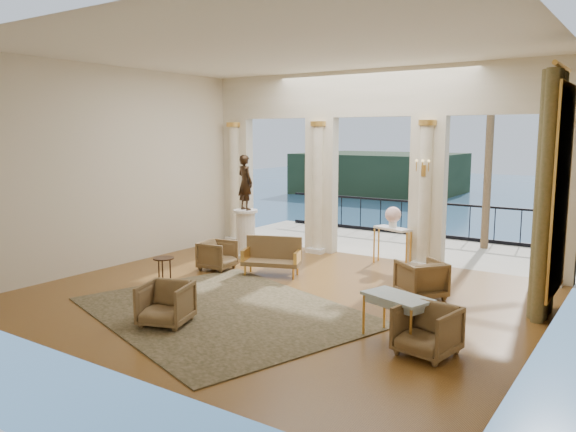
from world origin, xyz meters
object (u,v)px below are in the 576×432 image
Objects in this scene: armchair_d at (217,254)px; game_table at (397,300)px; armchair_c at (421,277)px; settee at (272,256)px; statue at (245,182)px; console_table at (393,234)px; side_table at (164,262)px; armchair_a at (166,302)px; pedestal at (246,234)px; armchair_b at (427,328)px.

game_table is at bearing -118.17° from armchair_d.
armchair_c is 4.58m from armchair_d.
statue reaches higher than settee.
console_table is at bearing -140.07° from statue.
game_table reaches higher than side_table.
settee reaches higher than armchair_a.
settee is at bearing -34.38° from pedestal.
armchair_b is at bearing -7.46° from game_table.
settee is at bearing 168.80° from game_table.
game_table is (-0.56, 0.27, 0.23)m from armchair_b.
armchair_a is at bearing 0.37° from armchair_c.
armchair_d is (-4.56, -0.44, -0.03)m from armchair_c.
game_table is at bearing 49.83° from armchair_c.
statue is 3.72m from console_table.
pedestal reaches higher than console_table.
armchair_d is at bearing 97.97° from side_table.
statue is at bearing 167.41° from game_table.
statue is at bearing 94.54° from armchair_a.
armchair_b is 4.97m from settee.
armchair_a is at bearing -153.78° from armchair_b.
console_table is at bearing 128.30° from armchair_b.
statue is (-2.04, 4.65, 1.46)m from armchair_a.
game_table is 1.72× the size of side_table.
side_table is at bearing -172.85° from armchair_b.
armchair_d is at bearing 173.58° from settee.
armchair_a is 6.08m from console_table.
statue is at bearing -138.81° from console_table.
settee is at bearing -106.39° from console_table.
armchair_b is 7.02m from statue.
armchair_d is 1.89m from side_table.
statue reaches higher than armchair_d.
armchair_a is 0.65× the size of pedestal.
armchair_a is 1.06× the size of armchair_d.
armchair_d is 1.10× the size of side_table.
armchair_c is at bearing -11.12° from pedestal.
settee is 4.36m from game_table.
settee is at bearing 65.04° from side_table.
settee is 1.20× the size of game_table.
pedestal is 1.27m from statue.
pedestal reaches higher than armchair_c.
armchair_b is at bearing -41.72° from console_table.
pedestal is at bearing 159.12° from armchair_b.
armchair_c is at bearing -35.53° from console_table.
armchair_b is 0.66× the size of pedestal.
armchair_a reaches higher than game_table.
game_table is 6.25m from pedestal.
armchair_b is at bearing 60.00° from armchair_c.
console_table is (-2.04, 4.53, 0.10)m from game_table.
armchair_c is 1.09× the size of armchair_d.
statue reaches higher than console_table.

